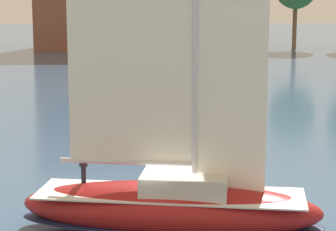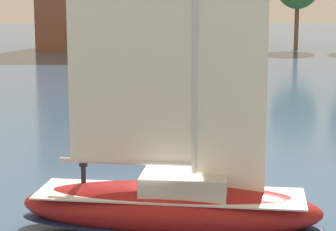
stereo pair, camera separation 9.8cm
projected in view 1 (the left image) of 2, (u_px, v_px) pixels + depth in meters
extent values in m
cylinder|color=brown|center=(295.00, 23.00, 113.81)|extent=(0.74, 0.74, 9.22)
ellipsoid|color=maroon|center=(170.00, 208.00, 25.62)|extent=(12.22, 5.15, 2.01)
ellipsoid|color=#19234C|center=(170.00, 222.00, 25.72)|extent=(12.35, 5.20, 0.24)
cube|color=silver|center=(170.00, 194.00, 25.51)|extent=(10.74, 4.40, 0.06)
cube|color=beige|center=(185.00, 183.00, 25.35)|extent=(3.64, 2.82, 0.83)
cylinder|color=silver|center=(196.00, 0.00, 24.05)|extent=(0.24, 0.24, 14.81)
cylinder|color=silver|center=(126.00, 162.00, 25.52)|extent=(5.30, 1.04, 0.20)
cube|color=silver|center=(130.00, 4.00, 24.40)|extent=(4.85, 0.81, 12.14)
cube|color=silver|center=(232.00, 91.00, 24.46)|extent=(2.58, 0.44, 8.15)
cylinder|color=#232838|center=(84.00, 176.00, 26.28)|extent=(0.23, 0.23, 0.85)
cylinder|color=#262628|center=(83.00, 158.00, 26.15)|extent=(0.39, 0.39, 0.65)
sphere|color=tan|center=(83.00, 147.00, 26.07)|extent=(0.24, 0.24, 0.24)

